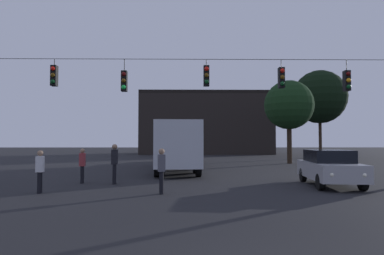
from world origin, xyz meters
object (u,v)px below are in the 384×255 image
(city_bus, at_px, (176,142))
(car_far_left, at_px, (177,153))
(pedestrian_crossing_right, at_px, (40,169))
(tree_left_silhouette, at_px, (289,105))
(car_near_right, at_px, (329,167))
(tree_behind_building, at_px, (320,97))
(pedestrian_crossing_center, at_px, (82,164))
(pedestrian_near_bus, at_px, (115,161))
(pedestrian_crossing_left, at_px, (161,168))

(city_bus, xyz_separation_m, car_far_left, (-0.19, 9.22, -1.07))
(car_far_left, xyz_separation_m, pedestrian_crossing_right, (-4.45, -19.07, 0.08))
(tree_left_silhouette, bearing_deg, city_bus, -144.31)
(pedestrian_crossing_right, bearing_deg, car_near_right, 9.69)
(car_far_left, xyz_separation_m, tree_behind_building, (16.72, 8.55, 6.42))
(pedestrian_crossing_center, distance_m, pedestrian_near_bus, 1.55)
(pedestrian_crossing_right, bearing_deg, pedestrian_crossing_left, -3.04)
(city_bus, distance_m, tree_left_silhouette, 12.21)
(city_bus, relative_size, pedestrian_near_bus, 6.29)
(car_near_right, height_order, tree_behind_building, tree_behind_building)
(car_near_right, relative_size, pedestrian_crossing_center, 2.85)
(pedestrian_crossing_left, height_order, tree_left_silhouette, tree_left_silhouette)
(pedestrian_crossing_center, distance_m, tree_left_silhouette, 19.79)
(pedestrian_crossing_right, relative_size, tree_left_silhouette, 0.22)
(car_far_left, relative_size, pedestrian_crossing_center, 2.83)
(car_far_left, height_order, tree_behind_building, tree_behind_building)
(city_bus, height_order, pedestrian_crossing_center, city_bus)
(car_near_right, height_order, pedestrian_crossing_center, pedestrian_crossing_center)
(car_near_right, relative_size, tree_left_silhouette, 0.62)
(city_bus, relative_size, pedestrian_crossing_right, 7.14)
(car_near_right, bearing_deg, pedestrian_crossing_left, -162.61)
(city_bus, relative_size, pedestrian_crossing_left, 6.80)
(car_near_right, xyz_separation_m, car_far_left, (-7.02, 17.11, 0.00))
(pedestrian_crossing_left, bearing_deg, car_near_right, 17.39)
(city_bus, height_order, tree_left_silhouette, tree_left_silhouette)
(city_bus, distance_m, car_near_right, 10.50)
(car_far_left, bearing_deg, car_near_right, -67.67)
(city_bus, relative_size, pedestrian_crossing_center, 7.09)
(tree_behind_building, bearing_deg, pedestrian_near_bus, -127.30)
(pedestrian_crossing_left, xyz_separation_m, tree_behind_building, (16.71, 27.85, 6.29))
(pedestrian_crossing_left, bearing_deg, pedestrian_near_bus, 128.68)
(pedestrian_crossing_right, height_order, tree_left_silhouette, tree_left_silhouette)
(car_far_left, relative_size, pedestrian_crossing_right, 2.85)
(car_near_right, distance_m, pedestrian_crossing_right, 11.64)
(pedestrian_crossing_left, xyz_separation_m, tree_left_silhouette, (9.75, 16.96, 4.13))
(city_bus, bearing_deg, car_far_left, 91.15)
(pedestrian_near_bus, relative_size, tree_behind_building, 0.17)
(city_bus, distance_m, pedestrian_crossing_center, 8.05)
(car_near_right, distance_m, pedestrian_near_bus, 9.35)
(pedestrian_near_bus, distance_m, tree_behind_building, 31.99)
(pedestrian_crossing_left, height_order, pedestrian_crossing_center, pedestrian_crossing_left)
(city_bus, xyz_separation_m, car_near_right, (6.84, -7.89, -1.07))
(pedestrian_near_bus, bearing_deg, car_far_left, 82.04)
(tree_behind_building, bearing_deg, tree_left_silhouette, -122.61)
(tree_left_silhouette, bearing_deg, tree_behind_building, 57.39)
(pedestrian_crossing_left, bearing_deg, tree_behind_building, 59.03)
(car_far_left, bearing_deg, pedestrian_crossing_left, -89.97)
(car_far_left, distance_m, pedestrian_near_bus, 16.58)
(city_bus, bearing_deg, tree_behind_building, 47.05)
(pedestrian_near_bus, relative_size, tree_left_silhouette, 0.25)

